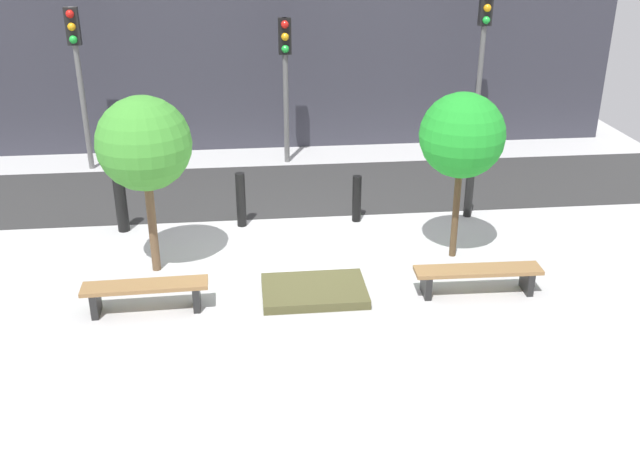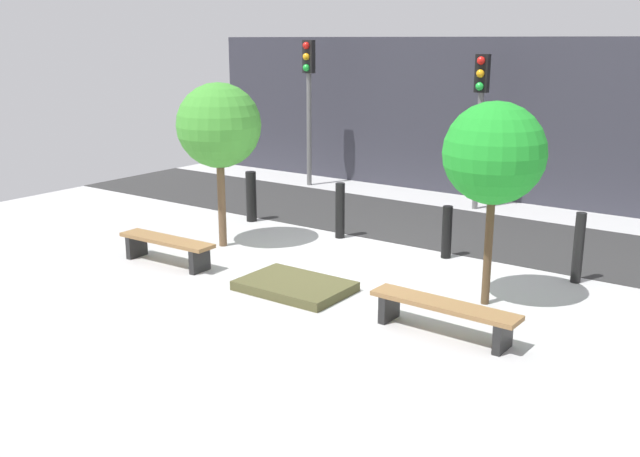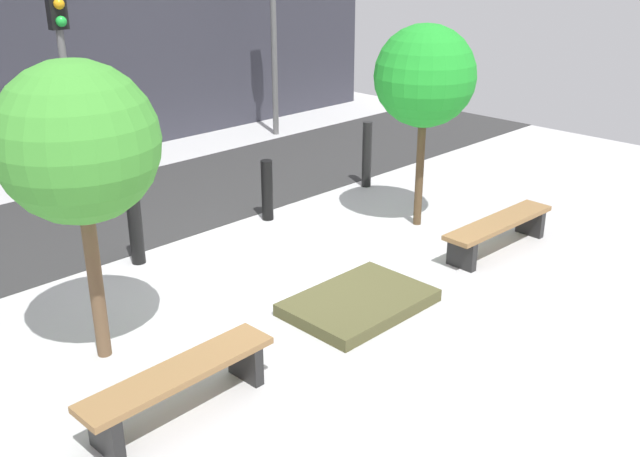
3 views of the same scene
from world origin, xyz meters
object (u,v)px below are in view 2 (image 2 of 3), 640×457
(tree_behind_left_bench, at_px, (219,126))
(bollard_left, at_px, (340,211))
(traffic_light_west, at_px, (309,86))
(bollard_center, at_px, (447,232))
(bollard_right, at_px, (578,248))
(bench_left, at_px, (167,245))
(bench_right, at_px, (444,311))
(traffic_light_mid_west, at_px, (480,103))
(planter_bed, at_px, (295,286))
(tree_behind_right_bench, at_px, (494,154))
(bollard_far_left, at_px, (251,197))

(tree_behind_left_bench, distance_m, bollard_left, 2.70)
(traffic_light_west, bearing_deg, bollard_left, -46.95)
(tree_behind_left_bench, xyz_separation_m, bollard_center, (3.55, 1.65, -1.68))
(bollard_right, bearing_deg, bench_left, -152.48)
(bench_right, bearing_deg, traffic_light_west, 138.02)
(tree_behind_left_bench, bearing_deg, bench_right, -14.96)
(traffic_light_mid_west, bearing_deg, bench_left, -110.55)
(bollard_left, relative_size, bollard_right, 0.95)
(bench_left, relative_size, tree_behind_left_bench, 0.63)
(planter_bed, relative_size, bollard_right, 1.46)
(bollard_right, bearing_deg, bench_right, -104.27)
(tree_behind_right_bench, height_order, bollard_far_left, tree_behind_right_bench)
(bench_right, xyz_separation_m, traffic_light_west, (-6.94, 6.60, 2.14))
(traffic_light_mid_west, bearing_deg, tree_behind_left_bench, -115.11)
(bench_right, distance_m, planter_bed, 2.49)
(bollard_center, bearing_deg, bollard_left, 180.00)
(bollard_far_left, bearing_deg, bench_right, -27.52)
(bollard_far_left, relative_size, bollard_right, 0.93)
(planter_bed, relative_size, traffic_light_west, 0.44)
(tree_behind_right_bench, xyz_separation_m, traffic_light_mid_west, (-2.47, 5.28, 0.17))
(tree_behind_right_bench, bearing_deg, bollard_left, 155.07)
(bollard_left, bearing_deg, tree_behind_right_bench, -24.93)
(bench_left, distance_m, tree_behind_left_bench, 2.24)
(planter_bed, distance_m, tree_behind_right_bench, 3.39)
(bollard_far_left, bearing_deg, tree_behind_left_bench, -65.39)
(bollard_left, distance_m, traffic_light_mid_west, 4.17)
(tree_behind_left_bench, bearing_deg, bollard_left, 49.75)
(tree_behind_right_bench, bearing_deg, planter_bed, -155.60)
(planter_bed, distance_m, traffic_light_mid_west, 6.77)
(planter_bed, xyz_separation_m, traffic_light_west, (-4.47, 6.40, 2.39))
(tree_behind_right_bench, distance_m, traffic_light_mid_west, 5.83)
(bench_right, distance_m, bollard_right, 3.08)
(bench_left, height_order, tree_behind_left_bench, tree_behind_left_bench)
(planter_bed, bearing_deg, traffic_light_west, 124.91)
(bench_left, relative_size, bollard_center, 2.03)
(planter_bed, bearing_deg, bench_left, -175.38)
(tree_behind_right_bench, bearing_deg, bollard_right, 65.39)
(tree_behind_right_bench, distance_m, traffic_light_west, 8.73)
(planter_bed, xyz_separation_m, traffic_light_mid_west, (0.00, 6.40, 2.20))
(planter_bed, bearing_deg, bollard_left, 111.22)
(bench_left, relative_size, planter_bed, 1.15)
(bench_right, distance_m, bollard_far_left, 6.44)
(bench_left, xyz_separation_m, planter_bed, (2.47, 0.20, -0.25))
(bollard_left, bearing_deg, bench_left, -115.18)
(tree_behind_left_bench, relative_size, traffic_light_west, 0.81)
(tree_behind_left_bench, relative_size, tree_behind_right_bench, 1.03)
(bench_right, relative_size, tree_behind_right_bench, 0.69)
(bench_right, bearing_deg, bollard_far_left, 154.06)
(bollard_left, bearing_deg, tree_behind_left_bench, -130.25)
(bench_right, distance_m, bollard_left, 4.64)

